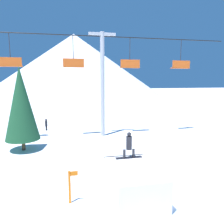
% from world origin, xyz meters
% --- Properties ---
extents(ground_plane, '(220.00, 220.00, 0.00)m').
position_xyz_m(ground_plane, '(0.00, 0.00, 0.00)').
color(ground_plane, white).
extents(mountain_ridge, '(60.49, 60.49, 21.06)m').
position_xyz_m(mountain_ridge, '(0.00, 72.48, 10.53)').
color(mountain_ridge, silver).
rests_on(mountain_ridge, ground_plane).
extents(snow_ramp, '(2.13, 3.21, 1.40)m').
position_xyz_m(snow_ramp, '(-0.73, 0.20, 0.70)').
color(snow_ramp, white).
rests_on(snow_ramp, ground_plane).
extents(snowboarder, '(1.34, 0.28, 1.31)m').
position_xyz_m(snowboarder, '(-0.61, 1.39, 2.04)').
color(snowboarder, black).
rests_on(snowboarder, snow_ramp).
extents(chairlift, '(24.03, 0.44, 9.39)m').
position_xyz_m(chairlift, '(-0.25, 11.13, 5.82)').
color(chairlift, '#B2B2B7').
rests_on(chairlift, ground_plane).
extents(pine_tree_near, '(2.47, 2.47, 6.20)m').
position_xyz_m(pine_tree_near, '(-6.77, 8.24, 3.51)').
color(pine_tree_near, '#4C3823').
rests_on(pine_tree_near, ground_plane).
extents(trail_marker, '(0.41, 0.10, 1.44)m').
position_xyz_m(trail_marker, '(-3.52, 0.30, 0.78)').
color(trail_marker, orange).
rests_on(trail_marker, ground_plane).
extents(distant_skier, '(0.24, 0.24, 1.23)m').
position_xyz_m(distant_skier, '(-5.61, 14.48, 0.67)').
color(distant_skier, black).
rests_on(distant_skier, ground_plane).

